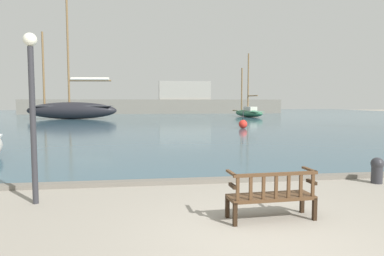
{
  "coord_description": "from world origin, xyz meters",
  "views": [
    {
      "loc": [
        -1.91,
        -5.07,
        2.18
      ],
      "look_at": [
        0.2,
        10.0,
        1.0
      ],
      "focal_mm": 32.0,
      "sensor_mm": 36.0,
      "label": 1
    }
  ],
  "objects_px": {
    "park_bench": "(272,195)",
    "sailboat_far_starboard": "(72,109)",
    "sailboat_outer_starboard": "(248,112)",
    "lamp_post": "(32,99)",
    "mooring_bollard": "(377,169)",
    "channel_buoy": "(243,124)"
  },
  "relations": [
    {
      "from": "park_bench",
      "to": "sailboat_far_starboard",
      "type": "xyz_separation_m",
      "value": [
        -10.88,
        36.55,
        0.83
      ]
    },
    {
      "from": "sailboat_outer_starboard",
      "to": "lamp_post",
      "type": "xyz_separation_m",
      "value": [
        -16.44,
        -37.59,
        1.46
      ]
    },
    {
      "from": "mooring_bollard",
      "to": "channel_buoy",
      "type": "xyz_separation_m",
      "value": [
        1.51,
        17.63,
        0.03
      ]
    },
    {
      "from": "mooring_bollard",
      "to": "channel_buoy",
      "type": "distance_m",
      "value": 17.69
    },
    {
      "from": "sailboat_far_starboard",
      "to": "channel_buoy",
      "type": "bearing_deg",
      "value": -45.65
    },
    {
      "from": "park_bench",
      "to": "sailboat_far_starboard",
      "type": "bearing_deg",
      "value": 106.58
    },
    {
      "from": "sailboat_far_starboard",
      "to": "channel_buoy",
      "type": "xyz_separation_m",
      "value": [
        16.23,
        -16.6,
        -0.88
      ]
    },
    {
      "from": "sailboat_outer_starboard",
      "to": "mooring_bollard",
      "type": "bearing_deg",
      "value": -102.18
    },
    {
      "from": "lamp_post",
      "to": "sailboat_outer_starboard",
      "type": "bearing_deg",
      "value": 66.38
    },
    {
      "from": "mooring_bollard",
      "to": "lamp_post",
      "type": "relative_size",
      "value": 0.19
    },
    {
      "from": "sailboat_outer_starboard",
      "to": "lamp_post",
      "type": "distance_m",
      "value": 41.05
    },
    {
      "from": "sailboat_outer_starboard",
      "to": "sailboat_far_starboard",
      "type": "xyz_separation_m",
      "value": [
        -22.69,
        -2.7,
        0.54
      ]
    },
    {
      "from": "park_bench",
      "to": "sailboat_far_starboard",
      "type": "relative_size",
      "value": 0.11
    },
    {
      "from": "sailboat_far_starboard",
      "to": "lamp_post",
      "type": "relative_size",
      "value": 3.99
    },
    {
      "from": "sailboat_far_starboard",
      "to": "lamp_post",
      "type": "distance_m",
      "value": 35.45
    },
    {
      "from": "park_bench",
      "to": "mooring_bollard",
      "type": "bearing_deg",
      "value": 31.16
    },
    {
      "from": "sailboat_outer_starboard",
      "to": "park_bench",
      "type": "bearing_deg",
      "value": -106.74
    },
    {
      "from": "park_bench",
      "to": "sailboat_outer_starboard",
      "type": "height_order",
      "value": "sailboat_outer_starboard"
    },
    {
      "from": "sailboat_outer_starboard",
      "to": "channel_buoy",
      "type": "distance_m",
      "value": 20.36
    },
    {
      "from": "lamp_post",
      "to": "park_bench",
      "type": "bearing_deg",
      "value": -19.72
    },
    {
      "from": "sailboat_outer_starboard",
      "to": "lamp_post",
      "type": "height_order",
      "value": "sailboat_outer_starboard"
    },
    {
      "from": "lamp_post",
      "to": "channel_buoy",
      "type": "relative_size",
      "value": 2.64
    }
  ]
}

